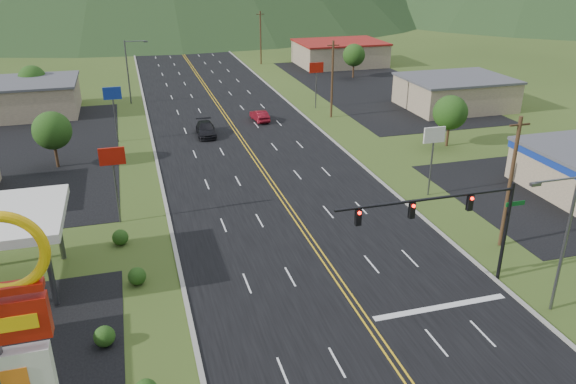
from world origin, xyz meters
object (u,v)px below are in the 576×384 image
object	(u,v)px
traffic_signal	(454,214)
car_dark_mid	(206,130)
streetlight_west	(130,68)
streetlight_east	(562,235)
car_red_far	(260,116)

from	to	relation	value
traffic_signal	car_dark_mid	world-z (taller)	traffic_signal
streetlight_west	streetlight_east	bearing A→B (deg)	-69.14
streetlight_east	car_red_far	bearing A→B (deg)	99.06
streetlight_west	car_dark_mid	xyz separation A→B (m)	(7.90, -18.59, -4.41)
traffic_signal	car_dark_mid	size ratio (longest dim) A/B	2.48
car_red_far	streetlight_west	bearing A→B (deg)	-47.56
traffic_signal	streetlight_east	world-z (taller)	streetlight_east
streetlight_east	car_red_far	xyz separation A→B (m)	(-7.30, 45.77, -4.48)
car_dark_mid	traffic_signal	bearing A→B (deg)	-71.84
car_red_far	car_dark_mid	bearing A→B (deg)	24.55
traffic_signal	car_red_far	bearing A→B (deg)	93.57
traffic_signal	streetlight_east	bearing A→B (deg)	-40.39
traffic_signal	car_red_far	world-z (taller)	traffic_signal
traffic_signal	streetlight_east	distance (m)	6.17
traffic_signal	car_dark_mid	bearing A→B (deg)	105.35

